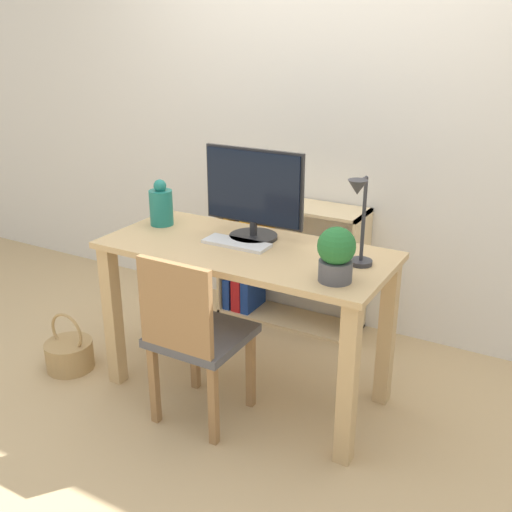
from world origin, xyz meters
name	(u,v)px	position (x,y,z in m)	size (l,w,h in m)	color
ground_plane	(246,390)	(0.00, 0.00, 0.00)	(10.00, 10.00, 0.00)	tan
wall_back	(333,107)	(0.00, 0.98, 1.30)	(8.00, 0.05, 2.60)	silver
desk	(246,278)	(0.00, 0.00, 0.62)	(1.36, 0.61, 0.78)	tan
monitor	(254,192)	(-0.03, 0.13, 1.00)	(0.51, 0.23, 0.43)	#232326
keyboard	(237,243)	(-0.05, 0.01, 0.78)	(0.32, 0.12, 0.02)	silver
vase	(161,205)	(-0.54, 0.08, 0.88)	(0.12, 0.12, 0.24)	#1E7266
desk_lamp	(359,214)	(0.54, 0.00, 1.01)	(0.10, 0.19, 0.39)	#2D2D33
potted_plant	(336,254)	(0.51, -0.16, 0.89)	(0.15, 0.15, 0.23)	#4C4C51
chair	(194,333)	(-0.08, -0.33, 0.46)	(0.40, 0.40, 0.84)	#4C4C51
bookshelf	(268,261)	(-0.31, 0.81, 0.37)	(0.90, 0.28, 0.76)	#D8BC8C
basket	(69,353)	(-0.94, -0.29, 0.09)	(0.25, 0.25, 0.33)	tan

